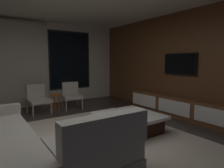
{
  "coord_description": "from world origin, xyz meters",
  "views": [
    {
      "loc": [
        -1.37,
        -2.9,
        1.42
      ],
      "look_at": [
        1.0,
        0.54,
        0.93
      ],
      "focal_mm": 30.98,
      "sensor_mm": 36.0,
      "label": 1
    }
  ],
  "objects": [
    {
      "name": "media_wall",
      "position": [
        3.06,
        0.0,
        1.35
      ],
      "size": [
        0.12,
        7.8,
        2.7
      ],
      "color": "brown",
      "rests_on": "floor"
    },
    {
      "name": "area_rug",
      "position": [
        0.35,
        -0.1,
        0.01
      ],
      "size": [
        3.2,
        3.8,
        0.01
      ],
      "primitive_type": "cube",
      "color": "beige",
      "rests_on": "floor"
    },
    {
      "name": "sectional_couch",
      "position": [
        -0.97,
        -0.21,
        0.29
      ],
      "size": [
        1.98,
        2.5,
        0.82
      ],
      "color": "gray",
      "rests_on": "floor"
    },
    {
      "name": "side_stool",
      "position": [
        0.4,
        2.56,
        0.37
      ],
      "size": [
        0.32,
        0.32,
        0.46
      ],
      "color": "#BF4C1E",
      "rests_on": "floor"
    },
    {
      "name": "media_console",
      "position": [
        2.77,
        0.05,
        0.25
      ],
      "size": [
        0.46,
        3.1,
        0.52
      ],
      "color": "brown",
      "rests_on": "floor"
    },
    {
      "name": "coffee_table",
      "position": [
        1.06,
        0.01,
        0.19
      ],
      "size": [
        1.16,
        1.16,
        0.36
      ],
      "color": "black",
      "rests_on": "floor"
    },
    {
      "name": "accent_chair_by_curtain",
      "position": [
        -0.1,
        2.52,
        0.43
      ],
      "size": [
        0.59,
        0.61,
        0.78
      ],
      "color": "#B2ADA0",
      "rests_on": "floor"
    },
    {
      "name": "accent_chair_near_window",
      "position": [
        0.91,
        2.57,
        0.43
      ],
      "size": [
        0.62,
        0.64,
        0.78
      ],
      "color": "#B2ADA0",
      "rests_on": "floor"
    },
    {
      "name": "floor",
      "position": [
        0.0,
        0.0,
        0.0
      ],
      "size": [
        9.2,
        9.2,
        0.0
      ],
      "primitive_type": "plane",
      "color": "#332B26"
    },
    {
      "name": "back_wall_with_window",
      "position": [
        -0.06,
        3.62,
        1.34
      ],
      "size": [
        6.6,
        0.3,
        2.7
      ],
      "color": "silver",
      "rests_on": "floor"
    },
    {
      "name": "mounted_tv",
      "position": [
        2.95,
        0.25,
        1.35
      ],
      "size": [
        0.05,
        0.96,
        0.56
      ],
      "color": "black"
    },
    {
      "name": "book_stack_on_coffee_table",
      "position": [
        0.98,
        -0.05,
        0.41
      ],
      "size": [
        0.3,
        0.21,
        0.1
      ],
      "color": "gold",
      "rests_on": "coffee_table"
    }
  ]
}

